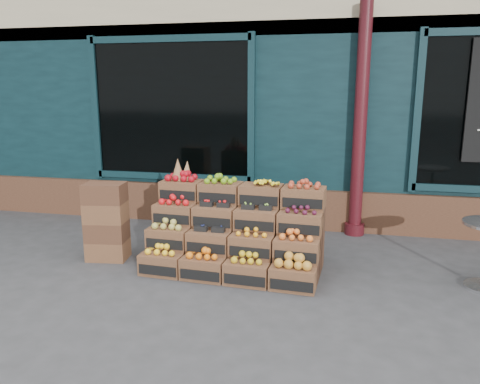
# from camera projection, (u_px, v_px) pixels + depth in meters

# --- Properties ---
(ground) EXTENTS (60.00, 60.00, 0.00)m
(ground) POSITION_uv_depth(u_px,v_px,m) (244.00, 283.00, 5.09)
(ground) COLOR #363638
(ground) RESTS_ON ground
(shop_facade) EXTENTS (12.00, 6.24, 4.80)m
(shop_facade) POSITION_uv_depth(u_px,v_px,m) (297.00, 71.00, 9.44)
(shop_facade) COLOR black
(shop_facade) RESTS_ON ground
(crate_display) EXTENTS (2.03, 1.07, 1.24)m
(crate_display) POSITION_uv_depth(u_px,v_px,m) (235.00, 236.00, 5.46)
(crate_display) COLOR brown
(crate_display) RESTS_ON ground
(spare_crates) EXTENTS (0.52, 0.39, 0.96)m
(spare_crates) POSITION_uv_depth(u_px,v_px,m) (106.00, 222.00, 5.70)
(spare_crates) COLOR brown
(spare_crates) RESTS_ON ground
(shopkeeper) EXTENTS (0.78, 0.53, 2.09)m
(shopkeeper) POSITION_uv_depth(u_px,v_px,m) (207.00, 153.00, 7.59)
(shopkeeper) COLOR #195826
(shopkeeper) RESTS_ON ground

